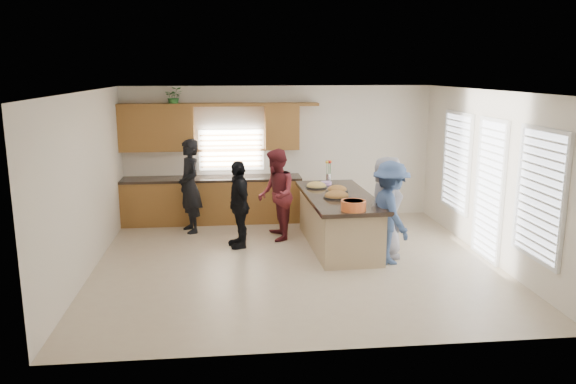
{
  "coord_description": "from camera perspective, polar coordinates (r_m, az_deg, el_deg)",
  "views": [
    {
      "loc": [
        -1.06,
        -8.77,
        3.12
      ],
      "look_at": [
        -0.1,
        0.21,
        1.15
      ],
      "focal_mm": 35.0,
      "sensor_mm": 36.0,
      "label": 1
    }
  ],
  "objects": [
    {
      "name": "woman_left_mid",
      "position": [
        10.4,
        -1.21,
        -0.29
      ],
      "size": [
        0.68,
        0.86,
        1.71
      ],
      "primitive_type": "imported",
      "rotation": [
        0.0,
        0.0,
        -1.53
      ],
      "color": "maroon",
      "rests_on": "ground"
    },
    {
      "name": "plate_stack",
      "position": [
        10.88,
        3.88,
        0.92
      ],
      "size": [
        0.21,
        0.21,
        0.05
      ],
      "primitive_type": "cylinder",
      "color": "#D19CE4",
      "rests_on": "island"
    },
    {
      "name": "island",
      "position": [
        10.12,
        5.14,
        -3.03
      ],
      "size": [
        1.23,
        2.73,
        0.95
      ],
      "rotation": [
        0.0,
        0.0,
        0.03
      ],
      "color": "tan",
      "rests_on": "ground"
    },
    {
      "name": "platter_front",
      "position": [
        9.77,
        4.96,
        -0.41
      ],
      "size": [
        0.47,
        0.47,
        0.19
      ],
      "color": "black",
      "rests_on": "island"
    },
    {
      "name": "floor",
      "position": [
        9.37,
        0.76,
        -7.15
      ],
      "size": [
        6.5,
        6.5,
        0.0
      ],
      "primitive_type": "plane",
      "color": "#C8B594",
      "rests_on": "ground"
    },
    {
      "name": "woman_right_front",
      "position": [
        9.58,
        9.92,
        -1.53
      ],
      "size": [
        0.55,
        0.84,
        1.72
      ],
      "primitive_type": "imported",
      "rotation": [
        0.0,
        0.0,
        1.57
      ],
      "color": "slate",
      "rests_on": "ground"
    },
    {
      "name": "flower_vase",
      "position": [
        11.17,
        4.15,
        2.29
      ],
      "size": [
        0.14,
        0.14,
        0.42
      ],
      "color": "silver",
      "rests_on": "island"
    },
    {
      "name": "potted_plant",
      "position": [
        11.65,
        -11.5,
        9.47
      ],
      "size": [
        0.37,
        0.32,
        0.38
      ],
      "primitive_type": "imported",
      "rotation": [
        0.0,
        0.0,
        0.07
      ],
      "color": "#2D702D",
      "rests_on": "back_cabinetry"
    },
    {
      "name": "platter_mid",
      "position": [
        10.3,
        5.01,
        0.24
      ],
      "size": [
        0.4,
        0.4,
        0.16
      ],
      "color": "black",
      "rests_on": "island"
    },
    {
      "name": "woman_left_back",
      "position": [
        11.04,
        -9.94,
        0.59
      ],
      "size": [
        0.65,
        0.78,
        1.83
      ],
      "primitive_type": "imported",
      "rotation": [
        0.0,
        0.0,
        -1.19
      ],
      "color": "black",
      "rests_on": "ground"
    },
    {
      "name": "salad_bowl",
      "position": [
        8.89,
        6.66,
        -1.32
      ],
      "size": [
        0.4,
        0.4,
        0.16
      ],
      "color": "orange",
      "rests_on": "island"
    },
    {
      "name": "clear_cup",
      "position": [
        9.21,
        8.7,
        -1.18
      ],
      "size": [
        0.07,
        0.07,
        0.09
      ],
      "primitive_type": "cylinder",
      "color": "white",
      "rests_on": "island"
    },
    {
      "name": "platter_back",
      "position": [
        10.58,
        2.89,
        0.6
      ],
      "size": [
        0.41,
        0.41,
        0.17
      ],
      "color": "black",
      "rests_on": "island"
    },
    {
      "name": "woman_right_back",
      "position": [
        9.29,
        10.35,
        -2.07
      ],
      "size": [
        0.76,
        1.17,
        1.7
      ],
      "primitive_type": "imported",
      "rotation": [
        0.0,
        0.0,
        1.7
      ],
      "color": "#374E78",
      "rests_on": "ground"
    },
    {
      "name": "back_cabinetry",
      "position": [
        11.72,
        -7.99,
        1.32
      ],
      "size": [
        4.08,
        0.66,
        2.46
      ],
      "color": "#98602C",
      "rests_on": "ground"
    },
    {
      "name": "woman_left_front",
      "position": [
        10.02,
        -5.01,
        -1.24
      ],
      "size": [
        0.58,
        0.98,
        1.57
      ],
      "primitive_type": "imported",
      "rotation": [
        0.0,
        0.0,
        -1.34
      ],
      "color": "black",
      "rests_on": "ground"
    },
    {
      "name": "room_shell",
      "position": [
        8.92,
        0.79,
        4.44
      ],
      "size": [
        6.52,
        6.02,
        2.81
      ],
      "color": "silver",
      "rests_on": "ground"
    },
    {
      "name": "right_wall_glazing",
      "position": [
        9.8,
        19.91,
        1.11
      ],
      "size": [
        0.06,
        4.0,
        2.25
      ],
      "color": "white",
      "rests_on": "ground"
    }
  ]
}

